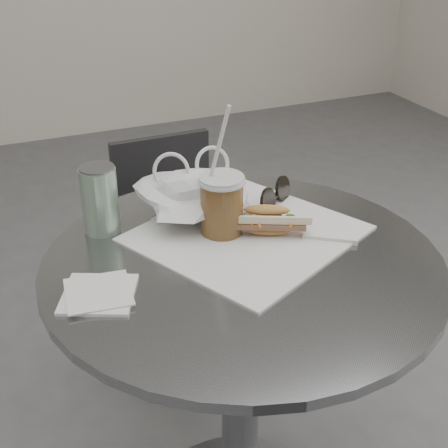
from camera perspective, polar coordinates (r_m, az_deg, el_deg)
name	(u,v)px	position (r m, az deg, el deg)	size (l,w,h in m)	color
cafe_table	(241,369)	(1.34, 1.55, -13.13)	(0.76, 0.76, 0.74)	slate
chair_far	(181,275)	(1.90, -3.99, -4.65)	(0.38, 0.38, 0.72)	#313134
sandwich_paper	(247,233)	(1.26, 2.10, -0.85)	(0.39, 0.37, 0.00)	white
banh_mi	(267,221)	(1.24, 4.00, 0.30)	(0.19, 0.14, 0.06)	tan
iced_coffee	(222,204)	(1.23, -0.22, 1.80)	(0.09, 0.09, 0.27)	brown
sunglasses	(274,197)	(1.36, 4.62, 2.48)	(0.12, 0.10, 0.06)	black
plastic_bag	(196,197)	(1.28, -2.58, 2.45)	(0.22, 0.17, 0.11)	white
napkin_stack	(98,293)	(1.10, -11.40, -6.25)	(0.16, 0.16, 0.01)	white
drink_can	(100,199)	(1.27, -11.29, 2.22)	(0.07, 0.07, 0.14)	#4F8855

